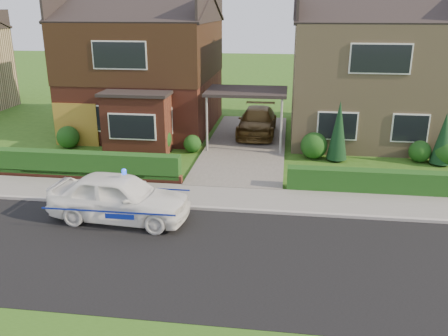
# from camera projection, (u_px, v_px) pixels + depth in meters

# --- Properties ---
(ground) EXTENTS (120.00, 120.00, 0.00)m
(ground) POSITION_uv_depth(u_px,v_px,m) (209.00, 256.00, 13.03)
(ground) COLOR #2C5516
(ground) RESTS_ON ground
(road) EXTENTS (60.00, 6.00, 0.02)m
(road) POSITION_uv_depth(u_px,v_px,m) (209.00, 256.00, 13.03)
(road) COLOR black
(road) RESTS_ON ground
(kerb) EXTENTS (60.00, 0.16, 0.12)m
(kerb) POSITION_uv_depth(u_px,v_px,m) (224.00, 209.00, 15.87)
(kerb) COLOR #9E9993
(kerb) RESTS_ON ground
(sidewalk) EXTENTS (60.00, 2.00, 0.10)m
(sidewalk) POSITION_uv_depth(u_px,v_px,m) (228.00, 198.00, 16.86)
(sidewalk) COLOR slate
(sidewalk) RESTS_ON ground
(driveway) EXTENTS (3.80, 12.00, 0.12)m
(driveway) POSITION_uv_depth(u_px,v_px,m) (246.00, 145.00, 23.33)
(driveway) COLOR #666059
(driveway) RESTS_ON ground
(house_left) EXTENTS (7.50, 9.53, 7.25)m
(house_left) POSITION_uv_depth(u_px,v_px,m) (145.00, 59.00, 25.58)
(house_left) COLOR brown
(house_left) RESTS_ON ground
(house_right) EXTENTS (7.50, 8.06, 7.25)m
(house_right) POSITION_uv_depth(u_px,v_px,m) (365.00, 65.00, 24.24)
(house_right) COLOR #9A835E
(house_right) RESTS_ON ground
(carport_link) EXTENTS (3.80, 3.00, 2.77)m
(carport_link) POSITION_uv_depth(u_px,v_px,m) (247.00, 92.00, 22.45)
(carport_link) COLOR black
(carport_link) RESTS_ON ground
(garage_door) EXTENTS (2.20, 0.10, 2.10)m
(garage_door) POSITION_uv_depth(u_px,v_px,m) (76.00, 125.00, 23.09)
(garage_door) COLOR olive
(garage_door) RESTS_ON ground
(dwarf_wall) EXTENTS (7.70, 0.25, 0.36)m
(dwarf_wall) POSITION_uv_depth(u_px,v_px,m) (87.00, 176.00, 18.69)
(dwarf_wall) COLOR brown
(dwarf_wall) RESTS_ON ground
(hedge_left) EXTENTS (7.50, 0.55, 0.90)m
(hedge_left) POSITION_uv_depth(u_px,v_px,m) (89.00, 179.00, 18.89)
(hedge_left) COLOR #123912
(hedge_left) RESTS_ON ground
(hedge_right) EXTENTS (7.50, 0.55, 0.80)m
(hedge_right) POSITION_uv_depth(u_px,v_px,m) (390.00, 194.00, 17.31)
(hedge_right) COLOR #123912
(hedge_right) RESTS_ON ground
(shrub_left_far) EXTENTS (1.08, 1.08, 1.08)m
(shrub_left_far) POSITION_uv_depth(u_px,v_px,m) (68.00, 137.00, 22.86)
(shrub_left_far) COLOR #123912
(shrub_left_far) RESTS_ON ground
(shrub_left_mid) EXTENTS (1.32, 1.32, 1.32)m
(shrub_left_mid) POSITION_uv_depth(u_px,v_px,m) (157.00, 139.00, 22.05)
(shrub_left_mid) COLOR #123912
(shrub_left_mid) RESTS_ON ground
(shrub_left_near) EXTENTS (0.84, 0.84, 0.84)m
(shrub_left_near) POSITION_uv_depth(u_px,v_px,m) (192.00, 144.00, 22.21)
(shrub_left_near) COLOR #123912
(shrub_left_near) RESTS_ON ground
(shrub_right_near) EXTENTS (1.20, 1.20, 1.20)m
(shrub_right_near) POSITION_uv_depth(u_px,v_px,m) (314.00, 146.00, 21.25)
(shrub_right_near) COLOR #123912
(shrub_right_near) RESTS_ON ground
(shrub_right_mid) EXTENTS (0.96, 0.96, 0.96)m
(shrub_right_mid) POSITION_uv_depth(u_px,v_px,m) (420.00, 151.00, 20.79)
(shrub_right_mid) COLOR #123912
(shrub_right_mid) RESTS_ON ground
(shrub_right_far) EXTENTS (1.08, 1.08, 1.08)m
(shrub_right_far) POSITION_uv_depth(u_px,v_px,m) (446.00, 153.00, 20.36)
(shrub_right_far) COLOR #123912
(shrub_right_far) RESTS_ON ground
(conifer_a) EXTENTS (0.90, 0.90, 2.60)m
(conifer_a) POSITION_uv_depth(u_px,v_px,m) (338.00, 132.00, 20.71)
(conifer_a) COLOR black
(conifer_a) RESTS_ON ground
(conifer_b) EXTENTS (0.90, 0.90, 2.20)m
(conifer_b) POSITION_uv_depth(u_px,v_px,m) (443.00, 140.00, 20.21)
(conifer_b) COLOR black
(conifer_b) RESTS_ON ground
(police_car) EXTENTS (4.13, 4.62, 1.70)m
(police_car) POSITION_uv_depth(u_px,v_px,m) (120.00, 198.00, 15.02)
(police_car) COLOR white
(police_car) RESTS_ON ground
(driveway_car) EXTENTS (1.96, 4.69, 1.35)m
(driveway_car) POSITION_uv_depth(u_px,v_px,m) (257.00, 121.00, 24.86)
(driveway_car) COLOR brown
(driveway_car) RESTS_ON driveway
(potted_plant_a) EXTENTS (0.47, 0.36, 0.81)m
(potted_plant_a) POSITION_uv_depth(u_px,v_px,m) (27.00, 162.00, 19.64)
(potted_plant_a) COLOR gray
(potted_plant_a) RESTS_ON ground
(potted_plant_b) EXTENTS (0.55, 0.50, 0.82)m
(potted_plant_b) POSITION_uv_depth(u_px,v_px,m) (137.00, 145.00, 21.97)
(potted_plant_b) COLOR gray
(potted_plant_b) RESTS_ON ground
(potted_plant_c) EXTENTS (0.47, 0.47, 0.82)m
(potted_plant_c) POSITION_uv_depth(u_px,v_px,m) (139.00, 167.00, 19.02)
(potted_plant_c) COLOR gray
(potted_plant_c) RESTS_ON ground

